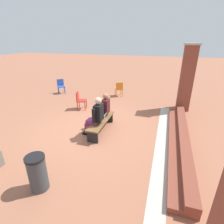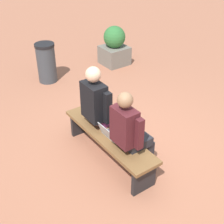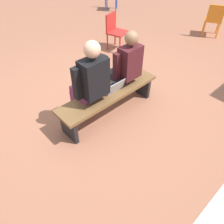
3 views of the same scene
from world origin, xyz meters
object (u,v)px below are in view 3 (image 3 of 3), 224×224
plastic_chair_far_right (115,29)px  laptop (113,88)px  person_student (125,67)px  bench (109,96)px  plastic_chair_mid_courtyard (214,18)px  person_adult (90,82)px

plastic_chair_far_right → laptop: bearing=46.1°
person_student → laptop: 0.40m
bench → person_student: size_ratio=1.36×
plastic_chair_mid_courtyard → person_adult: bearing=5.3°
bench → person_adult: (0.31, -0.07, 0.38)m
plastic_chair_mid_courtyard → plastic_chair_far_right: (2.46, -1.24, 0.00)m
person_adult → plastic_chair_far_right: bearing=-141.1°
person_student → laptop: size_ratio=4.13×
person_adult → plastic_chair_far_right: (-2.07, -1.66, -0.26)m
person_student → bench: bearing=9.2°
bench → laptop: (-0.07, 0.01, 0.15)m
laptop → plastic_chair_mid_courtyard: 4.17m
person_adult → laptop: person_adult is taller
bench → person_student: person_student is taller
person_adult → plastic_chair_mid_courtyard: person_adult is taller
person_student → plastic_chair_mid_courtyard: size_ratio=1.58×
bench → plastic_chair_far_right: 2.47m
person_adult → plastic_chair_mid_courtyard: size_ratio=1.66×
plastic_chair_mid_courtyard → person_student: bearing=6.4°
person_adult → plastic_chair_mid_courtyard: bearing=-174.7°
bench → laptop: 0.16m
person_student → plastic_chair_mid_courtyard: (-3.81, -0.42, -0.23)m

